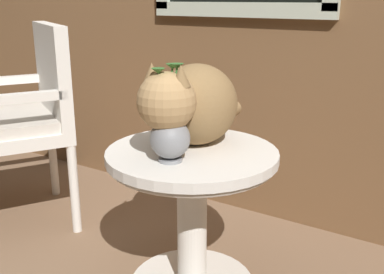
# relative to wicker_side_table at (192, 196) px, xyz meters

# --- Properties ---
(wicker_side_table) EXTENTS (0.62, 0.62, 0.57)m
(wicker_side_table) POSITION_rel_wicker_side_table_xyz_m (0.00, 0.00, 0.00)
(wicker_side_table) COLOR silver
(wicker_side_table) RESTS_ON ground_plane
(wicker_chair) EXTENTS (0.72, 0.71, 0.98)m
(wicker_chair) POSITION_rel_wicker_side_table_xyz_m (-1.02, 0.06, 0.17)
(wicker_chair) COLOR silver
(wicker_chair) RESTS_ON ground_plane
(cat) EXTENTS (0.32, 0.67, 0.32)m
(cat) POSITION_rel_wicker_side_table_xyz_m (-0.03, 0.05, 0.34)
(cat) COLOR olive
(cat) RESTS_ON wicker_side_table
(pewter_vase_with_ivy) EXTENTS (0.13, 0.13, 0.32)m
(pewter_vase_with_ivy) POSITION_rel_wicker_side_table_xyz_m (0.00, -0.13, 0.28)
(pewter_vase_with_ivy) COLOR gray
(pewter_vase_with_ivy) RESTS_ON wicker_side_table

